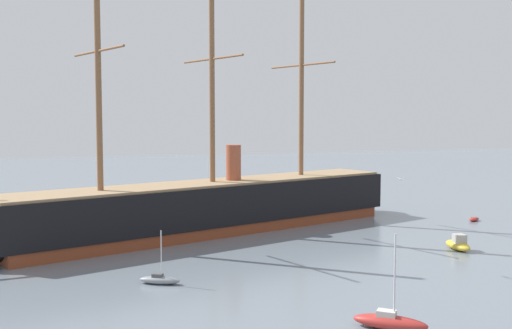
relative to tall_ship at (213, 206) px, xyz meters
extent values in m
cube|color=brown|center=(0.00, 0.00, -2.56)|extent=(48.20, 23.12, 1.26)
cube|color=black|center=(0.00, 0.00, 0.33)|extent=(50.21, 24.08, 4.52)
ellipsoid|color=black|center=(-21.93, -7.79, -0.30)|extent=(10.87, 9.48, 5.78)
ellipsoid|color=black|center=(21.93, 7.79, -0.30)|extent=(10.87, 9.48, 5.78)
cube|color=#9E7F5B|center=(0.00, 0.00, 2.73)|extent=(49.05, 23.17, 0.27)
cylinder|color=brown|center=(-13.11, -4.66, 14.34)|extent=(0.63, 0.63, 23.49)
cylinder|color=brown|center=(-13.11, -4.66, 17.15)|extent=(4.30, 11.53, 0.25)
cylinder|color=brown|center=(0.00, 0.00, 14.34)|extent=(0.63, 0.63, 23.49)
cylinder|color=brown|center=(0.00, 0.00, 17.15)|extent=(4.30, 11.53, 0.25)
cylinder|color=brown|center=(13.11, 4.66, 14.34)|extent=(0.63, 0.63, 23.49)
cylinder|color=brown|center=(13.11, 4.66, 17.15)|extent=(4.30, 11.53, 0.25)
cylinder|color=#9E4C33|center=(2.86, 1.02, 4.85)|extent=(1.81, 1.81, 4.52)
ellipsoid|color=#B22D28|center=(2.89, -35.57, -2.73)|extent=(4.59, 4.24, 0.91)
cube|color=beige|center=(2.70, -35.42, -2.22)|extent=(1.43, 1.39, 0.48)
cylinder|color=silver|center=(3.07, -35.73, 0.31)|extent=(0.12, 0.12, 5.54)
ellipsoid|color=gray|center=(-9.55, -20.33, -2.86)|extent=(3.50, 2.54, 0.65)
cube|color=#4C4C51|center=(-9.70, -20.25, -2.50)|extent=(1.02, 0.90, 0.34)
cylinder|color=silver|center=(-9.40, -20.41, -0.70)|extent=(0.09, 0.09, 3.94)
ellipsoid|color=gold|center=(21.72, -16.97, -2.73)|extent=(2.10, 4.12, 0.92)
cube|color=#B2ADA3|center=(21.69, -17.24, -1.99)|extent=(1.20, 1.32, 0.92)
ellipsoid|color=#B22D28|center=(34.54, -2.96, -2.94)|extent=(2.29, 1.76, 0.50)
cube|color=#4C4C51|center=(34.54, -2.96, -2.75)|extent=(0.52, 0.78, 0.08)
ellipsoid|color=orange|center=(5.38, 7.02, -2.95)|extent=(1.96, 2.06, 0.47)
cube|color=#4C4C51|center=(5.38, 7.02, -2.78)|extent=(0.67, 0.62, 0.07)
ellipsoid|color=silver|center=(12.04, -21.74, 4.93)|extent=(0.33, 0.16, 0.11)
sphere|color=silver|center=(11.84, -21.77, 4.94)|extent=(0.09, 0.09, 0.09)
cube|color=#ADA89E|center=(12.08, -22.08, 4.95)|extent=(0.20, 0.58, 0.12)
cube|color=#ADA89E|center=(11.99, -21.40, 4.95)|extent=(0.20, 0.58, 0.12)
camera|label=1|loc=(-17.21, -69.34, 10.49)|focal=42.79mm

